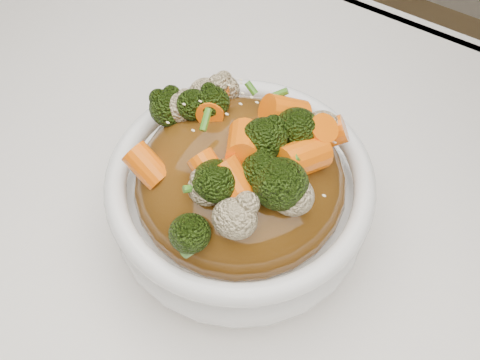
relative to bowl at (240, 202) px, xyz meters
The scene contains 8 objects.
tablecloth 0.08m from the bowl, 51.34° to the right, with size 1.20×0.80×0.04m, color white.
bowl is the anchor object (origin of this frame).
sauce_base 0.03m from the bowl, 135.00° to the left, with size 0.17×0.17×0.10m, color #56330E.
carrots 0.09m from the bowl, 135.00° to the left, with size 0.17×0.17×0.05m, color #FF6908, non-canonical shape.
broccoli 0.09m from the bowl, 135.00° to the left, with size 0.17×0.17×0.04m, color black, non-canonical shape.
cauliflower 0.09m from the bowl, 135.00° to the left, with size 0.17×0.17×0.04m, color #CAB689, non-canonical shape.
scallions 0.09m from the bowl, ahead, with size 0.13×0.13×0.02m, color #39771B, non-canonical shape.
sesame_seeds 0.09m from the bowl, 135.00° to the left, with size 0.16×0.16×0.01m, color beige, non-canonical shape.
Camera 1 is at (0.11, -0.18, 1.20)m, focal length 42.00 mm.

